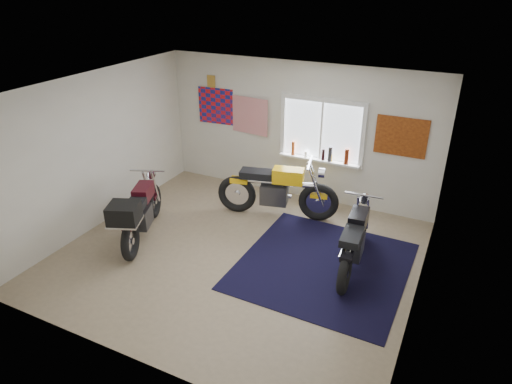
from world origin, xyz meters
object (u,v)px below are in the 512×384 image
at_px(yellow_triumph, 277,191).
at_px(maroon_tourer, 139,213).
at_px(navy_rug, 323,266).
at_px(black_chrome_bike, 354,241).

bearing_deg(yellow_triumph, maroon_tourer, -146.26).
bearing_deg(maroon_tourer, yellow_triumph, -65.19).
height_order(navy_rug, black_chrome_bike, black_chrome_bike).
bearing_deg(navy_rug, maroon_tourer, -167.94).
relative_size(navy_rug, maroon_tourer, 1.31).
height_order(navy_rug, yellow_triumph, yellow_triumph).
bearing_deg(navy_rug, yellow_triumph, 138.19).
bearing_deg(black_chrome_bike, yellow_triumph, 55.91).
bearing_deg(yellow_triumph, black_chrome_bike, -43.06).
bearing_deg(maroon_tourer, navy_rug, -100.23).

